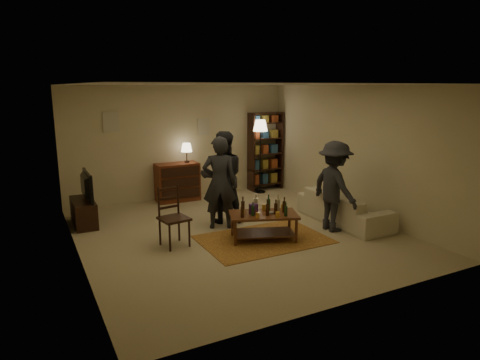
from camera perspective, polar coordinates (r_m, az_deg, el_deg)
floor at (r=8.01m, az=-0.45°, el=-7.06°), size 6.00×6.00×0.00m
room_shell at (r=10.14m, az=-11.48°, el=7.31°), size 6.00×6.00×6.00m
rug at (r=7.68m, az=3.12°, el=-7.89°), size 2.20×1.50×0.01m
coffee_table at (r=7.55m, az=3.14°, el=-4.94°), size 1.33×1.02×0.82m
dining_chair at (r=7.36m, az=-9.04°, el=-4.49°), size 0.52×0.52×1.04m
tv_stand at (r=8.90m, az=-20.16°, el=-3.26°), size 0.40×1.00×1.06m
dresser at (r=10.22m, az=-8.29°, el=-0.13°), size 1.00×0.50×1.36m
bookshelf at (r=11.19m, az=3.41°, el=3.96°), size 0.90×0.34×2.02m
floor_lamp at (r=10.75m, az=2.73°, el=6.57°), size 0.36×0.36×1.86m
sofa at (r=8.78m, az=13.70°, el=-3.58°), size 0.81×2.08×0.61m
person_left at (r=8.08m, az=-2.75°, el=-0.37°), size 0.76×0.64×1.77m
person_right at (r=8.46m, az=-2.35°, el=0.39°), size 1.06×0.94×1.82m
person_by_sofa at (r=8.13m, az=12.48°, el=-0.85°), size 0.64×1.10×1.69m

